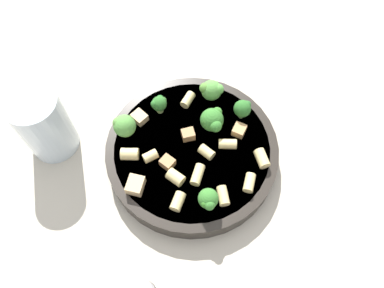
{
  "coord_description": "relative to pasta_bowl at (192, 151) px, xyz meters",
  "views": [
    {
      "loc": [
        -0.05,
        0.24,
        0.51
      ],
      "look_at": [
        0.0,
        0.0,
        0.04
      ],
      "focal_mm": 35.0,
      "sensor_mm": 36.0,
      "label": 1
    }
  ],
  "objects": [
    {
      "name": "chicken_chunk_2",
      "position": [
        -0.06,
        -0.04,
        0.02
      ],
      "size": [
        0.02,
        0.02,
        0.01
      ],
      "primitive_type": "cube",
      "rotation": [
        0.0,
        0.0,
        1.34
      ],
      "color": "tan",
      "rests_on": "pasta_bowl"
    },
    {
      "name": "drinking_glass",
      "position": [
        0.21,
        0.02,
        0.03
      ],
      "size": [
        0.07,
        0.07,
        0.11
      ],
      "color": "silver",
      "rests_on": "ground_plane"
    },
    {
      "name": "broccoli_floret_4",
      "position": [
        -0.04,
        0.08,
        0.04
      ],
      "size": [
        0.03,
        0.03,
        0.04
      ],
      "color": "#93B766",
      "rests_on": "pasta_bowl"
    },
    {
      "name": "rigatoni_3",
      "position": [
        -0.09,
        0.04,
        0.02
      ],
      "size": [
        0.02,
        0.03,
        0.01
      ],
      "primitive_type": "cylinder",
      "rotation": [
        1.57,
        0.0,
        3.1
      ],
      "color": "#E0C67F",
      "rests_on": "pasta_bowl"
    },
    {
      "name": "rigatoni_10",
      "position": [
        -0.0,
        0.09,
        0.02
      ],
      "size": [
        0.02,
        0.03,
        0.01
      ],
      "primitive_type": "cylinder",
      "rotation": [
        1.57,
        0.0,
        3.01
      ],
      "color": "#E0C67F",
      "rests_on": "pasta_bowl"
    },
    {
      "name": "rigatoni_1",
      "position": [
        0.08,
        0.03,
        0.02
      ],
      "size": [
        0.03,
        0.02,
        0.02
      ],
      "primitive_type": "cylinder",
      "rotation": [
        1.57,
        0.0,
        1.77
      ],
      "color": "#E0C67F",
      "rests_on": "pasta_bowl"
    },
    {
      "name": "broccoli_floret_5",
      "position": [
        0.06,
        -0.05,
        0.03
      ],
      "size": [
        0.02,
        0.03,
        0.03
      ],
      "color": "#93B766",
      "rests_on": "pasta_bowl"
    },
    {
      "name": "chicken_chunk_1",
      "position": [
        0.09,
        -0.03,
        0.02
      ],
      "size": [
        0.03,
        0.03,
        0.01
      ],
      "primitive_type": "cube",
      "rotation": [
        0.0,
        0.0,
        2.6
      ],
      "color": "tan",
      "rests_on": "pasta_bowl"
    },
    {
      "name": "chicken_chunk_4",
      "position": [
        0.06,
        0.08,
        0.02
      ],
      "size": [
        0.02,
        0.03,
        0.02
      ],
      "primitive_type": "cube",
      "rotation": [
        0.0,
        0.0,
        1.55
      ],
      "color": "tan",
      "rests_on": "pasta_bowl"
    },
    {
      "name": "rigatoni_5",
      "position": [
        0.02,
        -0.08,
        0.02
      ],
      "size": [
        0.02,
        0.03,
        0.01
      ],
      "primitive_type": "cylinder",
      "rotation": [
        1.57,
        0.0,
        2.87
      ],
      "color": "#E0C67F",
      "rests_on": "pasta_bowl"
    },
    {
      "name": "rigatoni_4",
      "position": [
        -0.06,
        0.07,
        0.02
      ],
      "size": [
        0.02,
        0.03,
        0.01
      ],
      "primitive_type": "cylinder",
      "rotation": [
        1.57,
        0.0,
        0.38
      ],
      "color": "#E0C67F",
      "rests_on": "pasta_bowl"
    },
    {
      "name": "rigatoni_8",
      "position": [
        -0.02,
        0.01,
        0.02
      ],
      "size": [
        0.03,
        0.02,
        0.01
      ],
      "primitive_type": "cylinder",
      "rotation": [
        1.57,
        0.0,
        1.08
      ],
      "color": "#E0C67F",
      "rests_on": "pasta_bowl"
    },
    {
      "name": "broccoli_floret_0",
      "position": [
        -0.01,
        -0.09,
        0.03
      ],
      "size": [
        0.04,
        0.03,
        0.04
      ],
      "color": "#84AD60",
      "rests_on": "pasta_bowl"
    },
    {
      "name": "broccoli_floret_3",
      "position": [
        0.1,
        0.0,
        0.04
      ],
      "size": [
        0.03,
        0.03,
        0.04
      ],
      "color": "#93B766",
      "rests_on": "pasta_bowl"
    },
    {
      "name": "ground_plane",
      "position": [
        0.0,
        0.0,
        -0.02
      ],
      "size": [
        2.0,
        2.0,
        0.0
      ],
      "primitive_type": "plane",
      "color": "#BCB29E"
    },
    {
      "name": "chicken_chunk_3",
      "position": [
        0.03,
        0.03,
        0.02
      ],
      "size": [
        0.02,
        0.02,
        0.01
      ],
      "primitive_type": "cube",
      "rotation": [
        0.0,
        0.0,
        2.69
      ],
      "color": "#A87A4C",
      "rests_on": "pasta_bowl"
    },
    {
      "name": "broccoli_floret_2",
      "position": [
        -0.02,
        -0.04,
        0.03
      ],
      "size": [
        0.03,
        0.04,
        0.04
      ],
      "color": "#84AD60",
      "rests_on": "pasta_bowl"
    },
    {
      "name": "rigatoni_9",
      "position": [
        -0.02,
        0.04,
        0.02
      ],
      "size": [
        0.02,
        0.03,
        0.01
      ],
      "primitive_type": "cylinder",
      "rotation": [
        1.57,
        0.0,
        3.06
      ],
      "color": "#E0C67F",
      "rests_on": "pasta_bowl"
    },
    {
      "name": "broccoli_floret_1",
      "position": [
        -0.06,
        -0.07,
        0.03
      ],
      "size": [
        0.03,
        0.03,
        0.03
      ],
      "color": "#84AD60",
      "rests_on": "pasta_bowl"
    },
    {
      "name": "chicken_chunk_0",
      "position": [
        0.01,
        -0.02,
        0.02
      ],
      "size": [
        0.02,
        0.02,
        0.01
      ],
      "primitive_type": "cube",
      "rotation": [
        0.0,
        0.0,
        0.48
      ],
      "color": "#A87A4C",
      "rests_on": "pasta_bowl"
    },
    {
      "name": "rigatoni_0",
      "position": [
        0.05,
        0.03,
        0.02
      ],
      "size": [
        0.02,
        0.02,
        0.01
      ],
      "primitive_type": "cylinder",
      "rotation": [
        1.57,
        0.0,
        2.32
      ],
      "color": "#E0C67F",
      "rests_on": "pasta_bowl"
    },
    {
      "name": "pasta_bowl",
      "position": [
        0.0,
        0.0,
        0.0
      ],
      "size": [
        0.25,
        0.25,
        0.03
      ],
      "color": "#28231E",
      "rests_on": "ground_plane"
    },
    {
      "name": "rigatoni_2",
      "position": [
        0.01,
        0.05,
        0.02
      ],
      "size": [
        0.03,
        0.03,
        0.02
      ],
      "primitive_type": "cylinder",
      "rotation": [
        1.57,
        0.0,
        1.15
      ],
      "color": "#E0C67F",
      "rests_on": "pasta_bowl"
    },
    {
      "name": "rigatoni_7",
      "position": [
        -0.05,
        -0.01,
        0.02
      ],
      "size": [
        0.03,
        0.02,
        0.01
      ],
      "primitive_type": "cylinder",
      "rotation": [
        1.57,
        0.0,
        1.76
      ],
      "color": "#E0C67F",
      "rests_on": "pasta_bowl"
    },
    {
      "name": "rigatoni_6",
      "position": [
        -0.1,
        0.0,
        0.02
      ],
      "size": [
        0.03,
        0.03,
        0.02
      ],
      "primitive_type": "cylinder",
      "rotation": [
        1.57,
        0.0,
        0.5
      ],
      "color": "#E0C67F",
      "rests_on": "pasta_bowl"
    }
  ]
}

